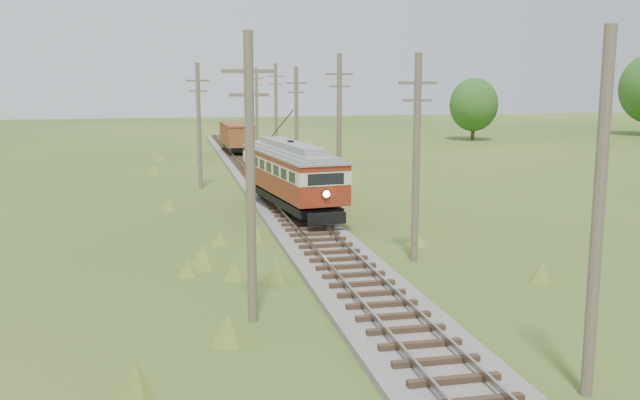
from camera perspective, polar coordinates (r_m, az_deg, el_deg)
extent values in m
cube|color=#605B54|center=(44.67, -3.38, 0.12)|extent=(3.60, 96.00, 0.25)
cube|color=#726659|center=(44.51, -4.30, 0.54)|extent=(0.08, 96.00, 0.17)
cube|color=#726659|center=(44.72, -2.48, 0.60)|extent=(0.08, 96.00, 0.17)
cube|color=#2D2116|center=(44.64, -3.38, 0.37)|extent=(2.40, 96.00, 0.16)
cube|color=black|center=(39.82, -2.33, 0.20)|extent=(3.59, 10.69, 0.43)
cube|color=maroon|center=(39.67, -2.34, 1.55)|extent=(4.10, 11.65, 1.05)
cube|color=beige|center=(39.56, -2.35, 2.77)|extent=(4.14, 11.71, 0.67)
cube|color=black|center=(39.56, -2.35, 2.77)|extent=(4.10, 11.20, 0.52)
cube|color=maroon|center=(39.51, -2.36, 3.46)|extent=(4.10, 11.65, 0.29)
cube|color=gray|center=(39.47, -2.36, 3.91)|extent=(4.17, 11.77, 0.36)
cube|color=gray|center=(39.44, -2.36, 4.38)|extent=(2.28, 8.63, 0.38)
sphere|color=#FFF2BF|center=(34.24, 0.51, 0.48)|extent=(0.34, 0.34, 0.34)
cylinder|color=black|center=(40.99, -3.08, 6.08)|extent=(0.62, 4.40, 1.83)
cylinder|color=black|center=(35.57, -1.38, -1.04)|extent=(0.21, 0.77, 0.76)
cylinder|color=black|center=(36.03, 0.78, -0.89)|extent=(0.21, 0.77, 0.76)
cylinder|color=black|center=(43.74, -4.89, 0.97)|extent=(0.21, 0.77, 0.76)
cylinder|color=black|center=(44.11, -3.10, 1.07)|extent=(0.21, 0.77, 0.76)
cube|color=black|center=(70.55, -6.66, 4.26)|extent=(2.23, 6.98, 0.48)
cube|color=brown|center=(70.45, -6.68, 5.23)|extent=(2.75, 7.76, 1.92)
cube|color=brown|center=(70.37, -6.70, 6.05)|extent=(2.81, 7.92, 0.12)
cylinder|color=black|center=(68.18, -7.01, 4.10)|extent=(0.14, 0.77, 0.77)
cylinder|color=black|center=(68.37, -5.81, 4.14)|extent=(0.14, 0.77, 0.77)
cylinder|color=black|center=(72.74, -7.46, 4.44)|extent=(0.14, 0.77, 0.77)
cylinder|color=black|center=(72.91, -6.34, 4.48)|extent=(0.14, 0.77, 0.77)
cone|color=gray|center=(59.76, -2.80, 3.00)|extent=(2.99, 2.99, 1.12)
cone|color=gray|center=(59.00, -1.93, 2.69)|extent=(1.68, 1.68, 0.65)
cylinder|color=brown|center=(17.79, 21.35, -1.32)|extent=(0.30, 0.30, 8.80)
cylinder|color=brown|center=(29.46, 7.71, 3.23)|extent=(0.30, 0.30, 8.60)
cube|color=brown|center=(29.27, 7.85, 9.27)|extent=(1.60, 0.12, 0.12)
cube|color=brown|center=(29.29, 7.82, 7.90)|extent=(1.20, 0.10, 0.10)
cylinder|color=brown|center=(41.83, 1.55, 5.51)|extent=(0.30, 0.30, 9.00)
cube|color=brown|center=(41.71, 1.57, 10.03)|extent=(1.60, 0.12, 0.12)
cube|color=brown|center=(41.71, 1.56, 9.07)|extent=(1.20, 0.10, 0.10)
cylinder|color=brown|center=(54.50, -1.90, 6.19)|extent=(0.30, 0.30, 8.40)
cube|color=brown|center=(54.40, -1.92, 9.34)|extent=(1.60, 0.12, 0.12)
cube|color=brown|center=(54.41, -1.91, 8.61)|extent=(1.20, 0.10, 0.10)
cylinder|color=brown|center=(67.36, -3.54, 7.08)|extent=(0.30, 0.30, 8.90)
cube|color=brown|center=(67.29, -3.57, 9.84)|extent=(1.60, 0.12, 0.12)
cube|color=brown|center=(67.29, -3.57, 9.25)|extent=(1.20, 0.10, 0.10)
cylinder|color=brown|center=(80.21, -5.09, 7.42)|extent=(0.30, 0.30, 8.70)
cube|color=brown|center=(80.14, -5.12, 9.67)|extent=(1.60, 0.12, 0.12)
cube|color=brown|center=(80.14, -5.11, 9.17)|extent=(1.20, 0.10, 0.10)
cylinder|color=brown|center=(21.89, -5.59, 1.55)|extent=(0.30, 0.30, 9.00)
cube|color=brown|center=(21.67, -5.73, 10.22)|extent=(1.60, 0.12, 0.12)
cube|color=brown|center=(21.68, -5.70, 8.37)|extent=(1.20, 0.10, 0.10)
cylinder|color=brown|center=(49.69, -9.66, 5.82)|extent=(0.30, 0.30, 8.60)
cube|color=brown|center=(49.58, -9.76, 9.40)|extent=(1.60, 0.12, 0.12)
cube|color=brown|center=(49.59, -9.74, 8.59)|extent=(1.20, 0.10, 0.10)
cylinder|color=#38281C|center=(89.61, 12.12, 5.51)|extent=(0.50, 0.50, 2.52)
ellipsoid|color=#204F17|center=(89.45, 12.20, 7.47)|extent=(5.88, 5.88, 6.47)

